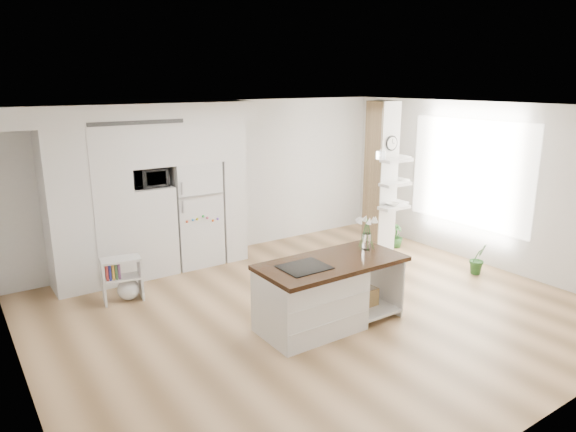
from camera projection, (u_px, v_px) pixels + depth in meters
name	position (u px, v px, depth m)	size (l,w,h in m)	color
floor	(316.00, 311.00, 6.94)	(7.00, 6.00, 0.01)	tan
room	(318.00, 176.00, 6.47)	(7.04, 6.04, 2.72)	white
cabinet_wall	(137.00, 182.00, 7.89)	(4.00, 0.71, 2.70)	silver
refrigerator	(194.00, 213.00, 8.57)	(0.78, 0.69, 1.75)	silver
column	(387.00, 181.00, 8.80)	(0.69, 0.90, 2.70)	silver
window	(469.00, 173.00, 8.70)	(2.40, 2.40, 0.00)	white
pendant_light	(405.00, 145.00, 7.45)	(0.12, 0.12, 0.10)	white
kitchen_island	(318.00, 295.00, 6.37)	(1.89, 0.90, 1.42)	silver
bookshelf	(124.00, 282.00, 7.22)	(0.57, 0.38, 0.63)	silver
floor_plant_a	(478.00, 259.00, 8.23)	(0.28, 0.23, 0.51)	#2B6327
floor_plant_b	(396.00, 235.00, 9.57)	(0.25, 0.25, 0.45)	#2B6327
microwave	(149.00, 177.00, 7.94)	(0.54, 0.37, 0.30)	#2D2D2D
shelf_plant	(391.00, 168.00, 9.03)	(0.27, 0.23, 0.30)	#2B6327
decor_bowl	(392.00, 204.00, 8.66)	(0.22, 0.22, 0.05)	white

